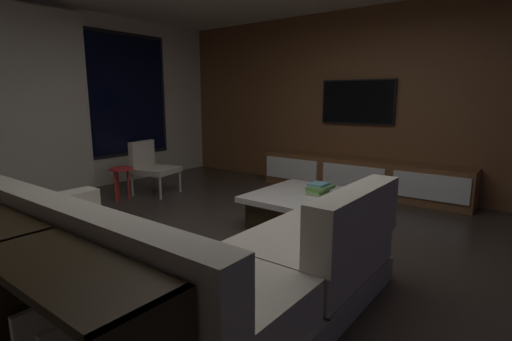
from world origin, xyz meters
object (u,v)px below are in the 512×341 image
Objects in this scene: coffee_table at (308,209)px; side_stool at (121,174)px; accent_chair_near_window at (151,165)px; media_console at (361,177)px; console_table_behind_couch at (21,298)px; sectional_couch at (179,266)px; mounted_tv at (357,102)px; book_stack_on_coffee_table at (319,188)px.

side_stool reaches higher than coffee_table.
accent_chair_near_window is (-0.13, 2.59, 0.25)m from coffee_table.
coffee_table is 1.74m from media_console.
accent_chair_near_window is at bearing -1.45° from side_stool.
accent_chair_near_window is 3.82m from console_table_behind_couch.
sectional_couch reaches higher than accent_chair_near_window.
console_table_behind_couch reaches higher than media_console.
coffee_table is at bearing -176.95° from media_console.
coffee_table is at bearing -76.40° from side_stool.
accent_chair_near_window reaches higher than console_table_behind_couch.
sectional_couch is at bearing -173.60° from mounted_tv.
sectional_couch is at bearing -178.38° from book_stack_on_coffee_table.
console_table_behind_couch reaches higher than side_stool.
coffee_table is 2.68m from side_stool.
media_console is at bearing 3.70° from sectional_couch.
media_console is (1.87, -2.50, -0.18)m from accent_chair_near_window.
side_stool is (-0.50, 0.01, -0.06)m from accent_chair_near_window.
book_stack_on_coffee_table is at bearing -173.73° from media_console.
book_stack_on_coffee_table is 2.10m from mounted_tv.
mounted_tv is (1.85, 0.38, 0.93)m from book_stack_on_coffee_table.
side_stool is 0.15× the size of media_console.
coffee_table is at bearing -87.13° from accent_chair_near_window.
book_stack_on_coffee_table is 0.14× the size of console_table_behind_couch.
media_console is (1.74, 0.09, 0.06)m from coffee_table.
media_console is (1.67, 0.18, -0.17)m from book_stack_on_coffee_table.
book_stack_on_coffee_table reaches higher than coffee_table.
side_stool is 3.45m from media_console.
book_stack_on_coffee_table is 2.78m from side_stool.
book_stack_on_coffee_table is 0.10× the size of media_console.
book_stack_on_coffee_table is (2.08, 0.06, 0.13)m from sectional_couch.
side_stool is at bearing 178.55° from accent_chair_near_window.
sectional_couch is at bearing -124.39° from accent_chair_near_window.
media_console is 1.48× the size of console_table_behind_couch.
mounted_tv is (1.92, 0.29, 1.16)m from coffee_table.
sectional_couch is 2.16× the size of coffee_table.
console_table_behind_couch is (-4.84, -0.31, -0.93)m from mounted_tv.
accent_chair_near_window is 3.13m from media_console.
book_stack_on_coffee_table is (0.07, -0.09, 0.24)m from coffee_table.
sectional_couch reaches higher than media_console.
sectional_couch reaches higher than coffee_table.
book_stack_on_coffee_table is 0.26× the size of mounted_tv.
mounted_tv is 4.94m from console_table_behind_couch.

